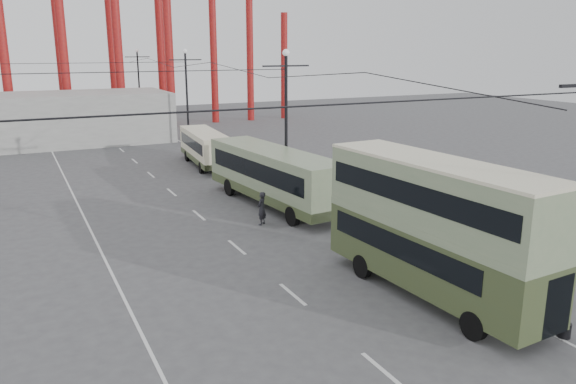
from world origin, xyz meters
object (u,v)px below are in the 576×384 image
double_decker_bus (434,222)px  single_decker_green (274,175)px  single_decker_cream (205,147)px  pedestrian (262,208)px

double_decker_bus → single_decker_green: 14.56m
double_decker_bus → single_decker_green: (0.11, 14.52, -1.08)m
double_decker_bus → single_decker_cream: 28.05m
double_decker_bus → pedestrian: bearing=97.1°
double_decker_bus → single_decker_green: size_ratio=0.82×
single_decker_cream → pedestrian: (-2.30, -16.69, -0.66)m
single_decker_green → pedestrian: size_ratio=6.73×
single_decker_green → pedestrian: (-2.24, -3.19, -1.02)m
pedestrian → single_decker_green: bearing=-166.3°
single_decker_green → single_decker_cream: 13.51m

